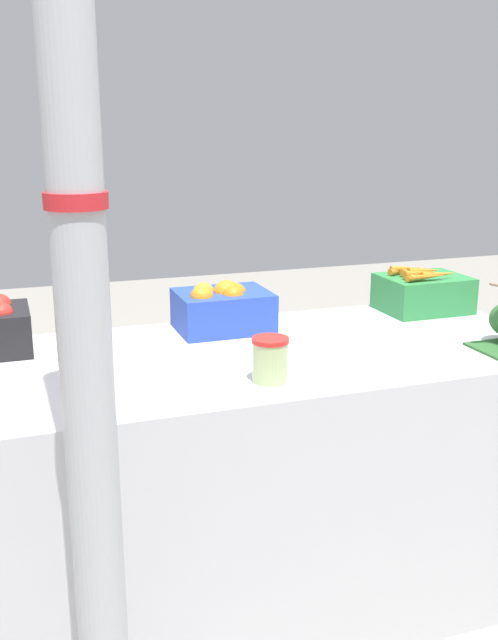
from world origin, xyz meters
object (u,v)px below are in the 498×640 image
(support_pole, at_px, (78,242))
(pickle_jar, at_px, (270,359))
(orange_crate, at_px, (223,307))
(carrot_crate, at_px, (423,292))

(support_pole, relative_size, pickle_jar, 21.42)
(orange_crate, xyz_separation_m, carrot_crate, (0.76, -0.00, -0.01))
(carrot_crate, height_order, pickle_jar, carrot_crate)
(orange_crate, bearing_deg, pickle_jar, -93.29)
(support_pole, height_order, orange_crate, support_pole)
(support_pole, xyz_separation_m, pickle_jar, (0.51, 0.35, -0.39))
(support_pole, height_order, pickle_jar, support_pole)
(carrot_crate, distance_m, pickle_jar, 0.94)
(pickle_jar, bearing_deg, support_pole, -145.11)
(pickle_jar, bearing_deg, orange_crate, 86.71)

